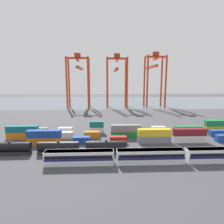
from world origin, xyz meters
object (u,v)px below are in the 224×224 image
(shipping_container_6, at_px, (189,139))
(shipping_container_25, at_px, (218,129))
(freight_tank_row, at_px, (58,148))
(gantry_crane_central, at_px, (117,75))
(gantry_crane_east, at_px, (154,74))
(shipping_container_19, at_px, (65,130))
(shipping_container_3, at_px, (118,140))
(shipping_container_23, at_px, (158,129))
(shipping_container_15, at_px, (159,134))
(passenger_train, at_px, (150,156))
(gantry_crane_west, at_px, (78,74))
(shipping_container_18, at_px, (33,131))
(shipping_container_12, at_px, (92,135))

(shipping_container_6, height_order, shipping_container_25, same)
(shipping_container_6, bearing_deg, freight_tank_row, -168.69)
(gantry_crane_central, height_order, gantry_crane_east, gantry_crane_east)
(gantry_crane_central, bearing_deg, shipping_container_19, -107.98)
(shipping_container_3, height_order, gantry_crane_central, gantry_crane_central)
(shipping_container_23, xyz_separation_m, gantry_crane_east, (20.27, 86.51, 27.39))
(freight_tank_row, distance_m, shipping_container_15, 40.23)
(shipping_container_6, distance_m, shipping_container_23, 15.92)
(passenger_train, height_order, shipping_container_3, passenger_train)
(shipping_container_6, xyz_separation_m, gantry_crane_east, (12.57, 100.45, 27.39))
(shipping_container_6, bearing_deg, gantry_crane_west, 118.10)
(shipping_container_18, bearing_deg, shipping_container_12, -15.19)
(shipping_container_6, relative_size, gantry_crane_west, 0.27)
(gantry_crane_central, bearing_deg, shipping_container_6, -78.53)
(passenger_train, height_order, shipping_container_15, passenger_train)
(shipping_container_25, height_order, gantry_crane_east, gantry_crane_east)
(freight_tank_row, bearing_deg, shipping_container_15, 23.76)
(gantry_crane_central, relative_size, gantry_crane_east, 0.97)
(shipping_container_6, height_order, gantry_crane_central, gantry_crane_central)
(shipping_container_3, relative_size, gantry_crane_central, 0.13)
(shipping_container_25, distance_m, gantry_crane_east, 91.02)
(shipping_container_19, height_order, gantry_crane_east, gantry_crane_east)
(shipping_container_23, relative_size, gantry_crane_east, 0.13)
(shipping_container_15, relative_size, shipping_container_23, 1.00)
(shipping_container_12, relative_size, shipping_container_25, 0.50)
(shipping_container_15, height_order, shipping_container_23, same)
(shipping_container_6, distance_m, shipping_container_15, 11.66)
(shipping_container_6, relative_size, shipping_container_15, 2.00)
(freight_tank_row, bearing_deg, shipping_container_18, 124.91)
(shipping_container_19, bearing_deg, gantry_crane_west, 93.21)
(freight_tank_row, bearing_deg, shipping_container_6, 11.31)
(passenger_train, relative_size, shipping_container_18, 4.81)
(passenger_train, relative_size, shipping_container_6, 4.81)
(shipping_container_15, distance_m, shipping_container_19, 39.94)
(gantry_crane_east, bearing_deg, shipping_container_19, -125.30)
(shipping_container_15, bearing_deg, shipping_container_6, -36.70)
(shipping_container_18, xyz_separation_m, gantry_crane_central, (41.87, 86.93, 26.21))
(gantry_crane_east, bearing_deg, shipping_container_12, -117.78)
(shipping_container_18, bearing_deg, freight_tank_row, -55.09)
(shipping_container_15, bearing_deg, shipping_container_18, 172.51)
(shipping_container_12, distance_m, shipping_container_19, 13.89)
(freight_tank_row, bearing_deg, gantry_crane_central, 76.86)
(passenger_train, xyz_separation_m, gantry_crane_east, (31.51, 117.56, 26.55))
(freight_tank_row, height_order, shipping_container_23, freight_tank_row)
(shipping_container_3, distance_m, gantry_crane_west, 107.09)
(shipping_container_12, bearing_deg, shipping_container_15, 0.00)
(shipping_container_19, relative_size, gantry_crane_east, 0.13)
(shipping_container_6, height_order, gantry_crane_west, gantry_crane_west)
(shipping_container_3, distance_m, shipping_container_12, 12.18)
(gantry_crane_east, bearing_deg, freight_tank_row, -118.17)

